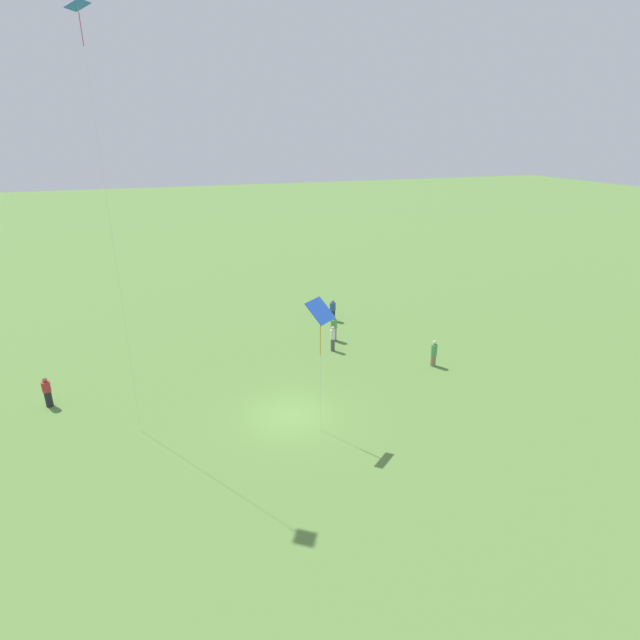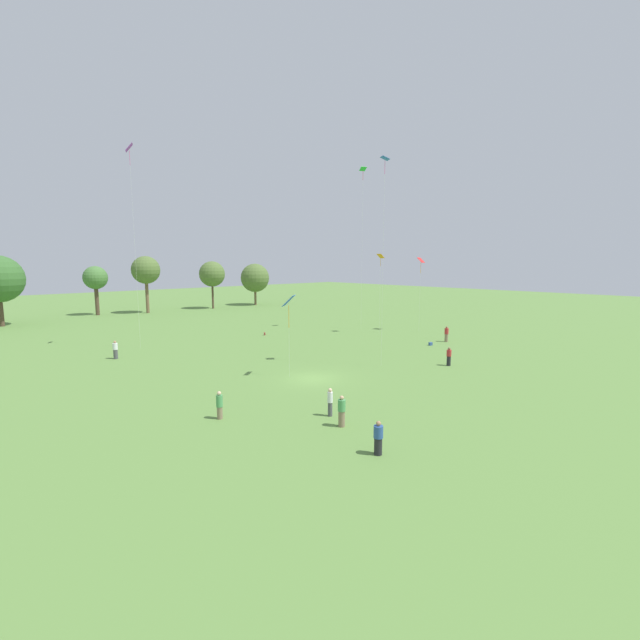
{
  "view_description": "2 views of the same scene",
  "coord_description": "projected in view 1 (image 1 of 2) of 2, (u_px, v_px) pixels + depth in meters",
  "views": [
    {
      "loc": [
        5.93,
        21.58,
        13.72
      ],
      "look_at": [
        -1.66,
        -0.08,
        5.04
      ],
      "focal_mm": 28.0,
      "sensor_mm": 36.0,
      "label": 1
    },
    {
      "loc": [
        -22.54,
        -24.62,
        9.29
      ],
      "look_at": [
        -0.55,
        -1.34,
        4.95
      ],
      "focal_mm": 24.0,
      "sensor_mm": 36.0,
      "label": 2
    }
  ],
  "objects": [
    {
      "name": "person_6",
      "position": [
        333.0,
        310.0,
        38.37
      ],
      "size": [
        0.63,
        0.63,
        1.7
      ],
      "rotation": [
        0.0,
        0.0,
        1.03
      ],
      "color": "#232328",
      "rests_on": "ground_plane"
    },
    {
      "name": "kite_3",
      "position": [
        320.0,
        314.0,
        22.29
      ],
      "size": [
        1.53,
        1.47,
        6.67
      ],
      "rotation": [
        0.0,
        0.0,
        3.02
      ],
      "color": "blue",
      "rests_on": "ground_plane"
    },
    {
      "name": "ground_plane",
      "position": [
        290.0,
        415.0,
        25.73
      ],
      "size": [
        240.0,
        240.0,
        0.0
      ],
      "primitive_type": "plane",
      "color": "#5B843D"
    },
    {
      "name": "person_1",
      "position": [
        334.0,
        329.0,
        34.68
      ],
      "size": [
        0.5,
        0.5,
        1.81
      ],
      "rotation": [
        0.0,
        0.0,
        1.43
      ],
      "color": "#847056",
      "rests_on": "ground_plane"
    },
    {
      "name": "kite_0",
      "position": [
        85.0,
        52.0,
        18.56
      ],
      "size": [
        0.94,
        0.95,
        18.14
      ],
      "rotation": [
        0.0,
        0.0,
        0.25
      ],
      "color": "blue",
      "rests_on": "ground_plane"
    },
    {
      "name": "person_3",
      "position": [
        333.0,
        338.0,
        33.02
      ],
      "size": [
        0.43,
        0.43,
        1.74
      ],
      "rotation": [
        0.0,
        0.0,
        4.24
      ],
      "color": "#4C4C51",
      "rests_on": "ground_plane"
    },
    {
      "name": "person_4",
      "position": [
        434.0,
        353.0,
        30.92
      ],
      "size": [
        0.54,
        0.54,
        1.7
      ],
      "rotation": [
        0.0,
        0.0,
        4.03
      ],
      "color": "#847056",
      "rests_on": "ground_plane"
    },
    {
      "name": "person_0",
      "position": [
        47.0,
        392.0,
        26.33
      ],
      "size": [
        0.44,
        0.44,
        1.69
      ],
      "rotation": [
        0.0,
        0.0,
        6.23
      ],
      "color": "#232328",
      "rests_on": "ground_plane"
    }
  ]
}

